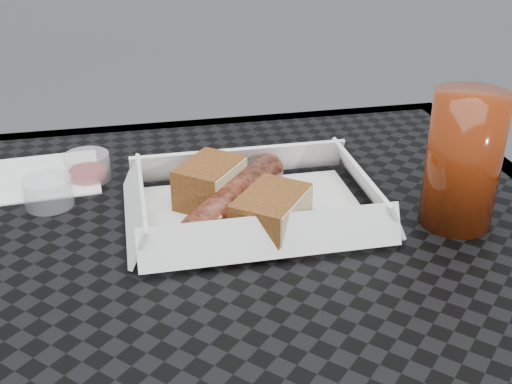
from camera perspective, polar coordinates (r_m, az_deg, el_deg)
patio_table at (r=0.59m, az=-4.86°, el=-14.64°), size 0.80×0.80×0.74m
food_tray at (r=0.65m, az=-0.18°, el=-1.80°), size 0.22×0.15×0.00m
bratwurst at (r=0.64m, az=-1.83°, el=-0.53°), size 0.13×0.15×0.03m
bread_near at (r=0.66m, az=-4.13°, el=0.82°), size 0.08×0.09×0.04m
bread_far at (r=0.61m, az=1.35°, el=-1.90°), size 0.09×0.09×0.04m
veg_garnish at (r=0.63m, az=6.01°, el=-2.54°), size 0.03×0.03×0.00m
napkin at (r=0.77m, az=-18.29°, el=1.34°), size 0.13×0.13×0.00m
condiment_cup_sauce at (r=0.74m, az=-14.75°, el=2.18°), size 0.05×0.05×0.03m
condiment_cup_empty at (r=0.70m, az=-17.98°, el=-0.01°), size 0.05×0.05×0.03m
drink_glass at (r=0.64m, az=17.94°, el=2.67°), size 0.07×0.07×0.13m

